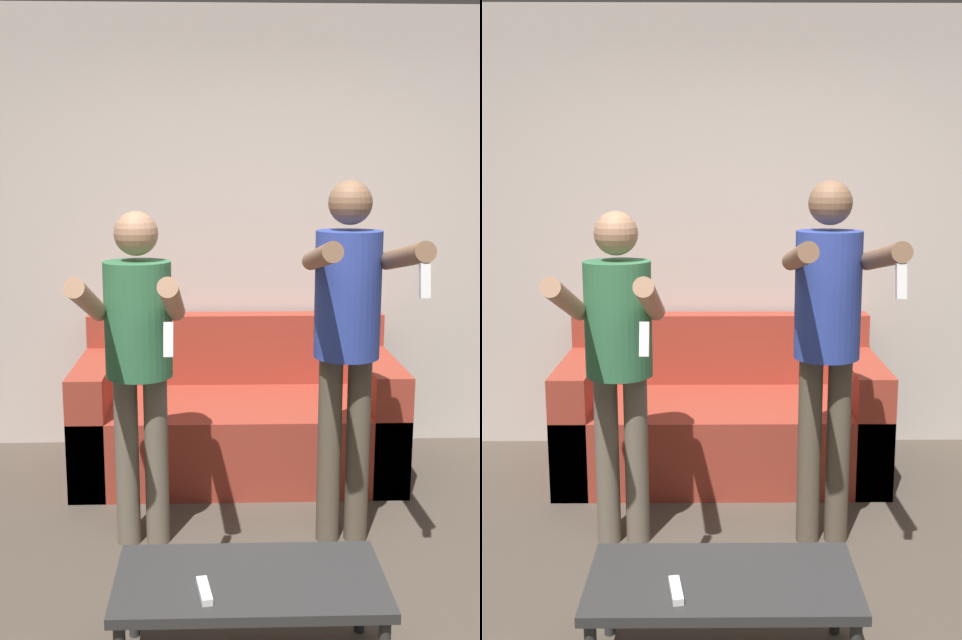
# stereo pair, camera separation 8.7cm
# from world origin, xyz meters

# --- Properties ---
(ground_plane) EXTENTS (14.00, 14.00, 0.00)m
(ground_plane) POSITION_xyz_m (0.00, 0.00, 0.00)
(ground_plane) COLOR #4C4238
(wall_back) EXTENTS (6.40, 0.06, 2.70)m
(wall_back) POSITION_xyz_m (0.00, 2.17, 1.35)
(wall_back) COLOR beige
(wall_back) RESTS_ON ground_plane
(couch) EXTENTS (1.82, 0.91, 0.87)m
(couch) POSITION_xyz_m (-0.19, 1.69, 0.29)
(couch) COLOR #9E3828
(couch) RESTS_ON ground_plane
(person_standing_left) EXTENTS (0.42, 0.76, 1.56)m
(person_standing_left) POSITION_xyz_m (-0.66, 0.76, 0.96)
(person_standing_left) COLOR #6B6051
(person_standing_left) RESTS_ON ground_plane
(person_standing_right) EXTENTS (0.42, 0.80, 1.69)m
(person_standing_right) POSITION_xyz_m (0.28, 0.76, 1.05)
(person_standing_right) COLOR brown
(person_standing_right) RESTS_ON ground_plane
(coffee_table) EXTENTS (0.93, 0.48, 0.35)m
(coffee_table) POSITION_xyz_m (-0.20, -0.15, 0.31)
(coffee_table) COLOR #2D2D2D
(coffee_table) RESTS_ON ground_plane
(remote_on_table) EXTENTS (0.06, 0.15, 0.02)m
(remote_on_table) POSITION_xyz_m (-0.35, -0.26, 0.36)
(remote_on_table) COLOR white
(remote_on_table) RESTS_ON coffee_table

